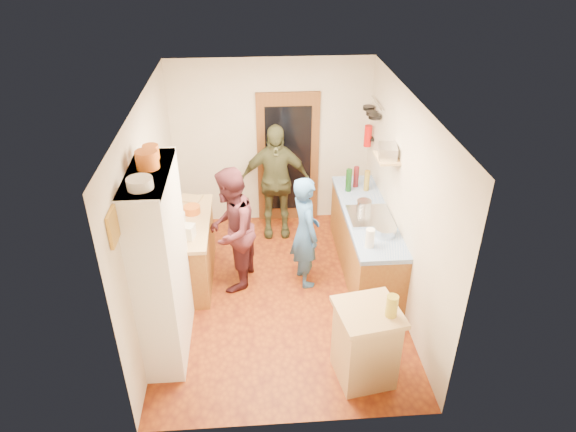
{
  "coord_description": "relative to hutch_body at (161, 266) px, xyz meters",
  "views": [
    {
      "loc": [
        -0.29,
        -5.3,
        4.3
      ],
      "look_at": [
        0.12,
        0.15,
        1.09
      ],
      "focal_mm": 32.0,
      "sensor_mm": 36.0,
      "label": 1
    }
  ],
  "objects": [
    {
      "name": "plate_stack",
      "position": [
        0.0,
        -0.35,
        1.15
      ],
      "size": [
        0.23,
        0.23,
        0.1
      ],
      "primitive_type": "cylinder",
      "color": "white",
      "rests_on": "hutch_top_shelf"
    },
    {
      "name": "kettle",
      "position": [
        0.05,
        1.12,
        -0.1
      ],
      "size": [
        0.2,
        0.2,
        0.19
      ],
      "primitive_type": "cylinder",
      "rotation": [
        0.0,
        0.0,
        -0.17
      ],
      "color": "white",
      "rests_on": "left_counter_top"
    },
    {
      "name": "left_counter_base",
      "position": [
        0.1,
        1.25,
        -0.68
      ],
      "size": [
        0.6,
        1.4,
        0.85
      ],
      "primitive_type": "cube",
      "color": "olive",
      "rests_on": "ground"
    },
    {
      "name": "door_frame",
      "position": [
        1.55,
        2.77,
        -0.05
      ],
      "size": [
        0.95,
        0.06,
        2.1
      ],
      "primitive_type": "cube",
      "color": "brown",
      "rests_on": "ground"
    },
    {
      "name": "pan_hang_c",
      "position": [
        2.7,
        2.55,
        0.81
      ],
      "size": [
        0.17,
        0.17,
        0.05
      ],
      "primitive_type": "cylinder",
      "color": "black",
      "rests_on": "pan_rail"
    },
    {
      "name": "pot_on_hob",
      "position": [
        2.45,
        1.32,
        -0.1
      ],
      "size": [
        0.19,
        0.19,
        0.13
      ],
      "primitive_type": "cylinder",
      "color": "silver",
      "rests_on": "hob"
    },
    {
      "name": "orange_bowl",
      "position": [
        0.18,
        1.46,
        -0.15
      ],
      "size": [
        0.22,
        0.22,
        0.1
      ],
      "primitive_type": "cylinder",
      "rotation": [
        0.0,
        0.0,
        -0.01
      ],
      "color": "orange",
      "rests_on": "left_counter_top"
    },
    {
      "name": "orange_pot_a",
      "position": [
        0.0,
        0.08,
        1.19
      ],
      "size": [
        0.22,
        0.22,
        0.18
      ],
      "primitive_type": "cylinder",
      "color": "orange",
      "rests_on": "hutch_top_shelf"
    },
    {
      "name": "floor",
      "position": [
        1.3,
        0.8,
        -1.11
      ],
      "size": [
        3.0,
        4.0,
        0.02
      ],
      "primitive_type": "cube",
      "color": "#8C3C0E",
      "rests_on": "ground"
    },
    {
      "name": "hutch_top_shelf",
      "position": [
        0.0,
        0.0,
        1.08
      ],
      "size": [
        0.4,
        1.14,
        0.04
      ],
      "primitive_type": "cube",
      "color": "white",
      "rests_on": "hutch_body"
    },
    {
      "name": "person_hob",
      "position": [
        1.68,
        1.06,
        -0.33
      ],
      "size": [
        0.5,
        0.64,
        1.55
      ],
      "primitive_type": "imported",
      "rotation": [
        0.0,
        0.0,
        1.81
      ],
      "color": "#2F5B99",
      "rests_on": "ground"
    },
    {
      "name": "chopping_board",
      "position": [
        0.12,
        1.83,
        -0.19
      ],
      "size": [
        0.35,
        0.29,
        0.02
      ],
      "primitive_type": "cube",
      "rotation": [
        0.0,
        0.0,
        -0.27
      ],
      "color": "tan",
      "rests_on": "left_counter_top"
    },
    {
      "name": "island_top",
      "position": [
        2.1,
        -0.65,
        -0.22
      ],
      "size": [
        0.72,
        0.72,
        0.05
      ],
      "primitive_type": "cube",
      "rotation": [
        0.0,
        0.0,
        0.17
      ],
      "color": "tan",
      "rests_on": "island_base"
    },
    {
      "name": "ext_bracket",
      "position": [
        2.77,
        2.5,
        0.35
      ],
      "size": [
        0.06,
        0.1,
        0.04
      ],
      "primitive_type": "cube",
      "color": "black",
      "rests_on": "wall_right"
    },
    {
      "name": "hutch_body",
      "position": [
        0.0,
        0.0,
        0.0
      ],
      "size": [
        0.4,
        1.2,
        2.2
      ],
      "primitive_type": "cube",
      "color": "white",
      "rests_on": "ground"
    },
    {
      "name": "wall_shelf",
      "position": [
        2.67,
        1.25,
        0.6
      ],
      "size": [
        0.26,
        0.42,
        0.03
      ],
      "primitive_type": "cube",
      "color": "tan",
      "rests_on": "wall_right"
    },
    {
      "name": "picture_frame",
      "position": [
        -0.18,
        -0.75,
        0.95
      ],
      "size": [
        0.03,
        0.25,
        0.3
      ],
      "primitive_type": "cube",
      "color": "gold",
      "rests_on": "wall_left"
    },
    {
      "name": "fire_extinguisher",
      "position": [
        2.71,
        2.5,
        0.4
      ],
      "size": [
        0.11,
        0.11,
        0.32
      ],
      "primitive_type": "cylinder",
      "color": "red",
      "rests_on": "wall_right"
    },
    {
      "name": "wall_back",
      "position": [
        1.3,
        2.81,
        0.2
      ],
      "size": [
        3.0,
        0.02,
        2.6
      ],
      "primitive_type": "cube",
      "color": "beige",
      "rests_on": "ground"
    },
    {
      "name": "island_base",
      "position": [
        2.1,
        -0.65,
        -0.67
      ],
      "size": [
        0.64,
        0.64,
        0.86
      ],
      "primitive_type": "cube",
      "rotation": [
        0.0,
        0.0,
        0.17
      ],
      "color": "tan",
      "rests_on": "ground"
    },
    {
      "name": "right_counter_base",
      "position": [
        2.5,
        1.3,
        -0.68
      ],
      "size": [
        0.6,
        2.2,
        0.84
      ],
      "primitive_type": "cube",
      "color": "olive",
      "rests_on": "ground"
    },
    {
      "name": "orange_pot_b",
      "position": [
        0.0,
        0.31,
        1.17
      ],
      "size": [
        0.16,
        0.16,
        0.14
      ],
      "primitive_type": "cylinder",
      "color": "orange",
      "rests_on": "hutch_top_shelf"
    },
    {
      "name": "mixing_bowl",
      "position": [
        2.6,
        0.74,
        -0.15
      ],
      "size": [
        0.35,
        0.35,
        0.1
      ],
      "primitive_type": "cylinder",
      "rotation": [
        0.0,
        0.0,
        -0.34
      ],
      "color": "silver",
      "rests_on": "right_counter_top"
    },
    {
      "name": "cutting_board",
      "position": [
        2.05,
        -0.6,
        -0.21
      ],
      "size": [
        0.39,
        0.34,
        0.02
      ],
      "primitive_type": "cube",
      "rotation": [
        0.0,
        0.0,
        0.17
      ],
      "color": "white",
      "rests_on": "island_top"
    },
    {
      "name": "hob",
      "position": [
        2.5,
        1.16,
        -0.18
      ],
      "size": [
        0.55,
        0.58,
        0.04
      ],
      "primitive_type": "cube",
      "color": "silver",
      "rests_on": "right_counter_top"
    },
    {
      "name": "person_back",
      "position": [
        1.34,
        2.32,
        -0.21
      ],
      "size": [
        1.05,
        0.46,
        1.78
      ],
      "primitive_type": "imported",
      "rotation": [
        0.0,
        0.0,
        -0.03
      ],
      "color": "#3D3E25",
      "rests_on": "ground"
    },
    {
      "name": "pan_hang_a",
      "position": [
        2.7,
        2.15,
        0.82
      ],
      "size": [
        0.18,
        0.18,
        0.05
      ],
      "primitive_type": "cylinder",
      "color": "black",
      "rests_on": "pan_rail"
    },
    {
      "name": "left_counter_top",
      "position": [
        0.1,
        1.25,
        -0.23
      ],
      "size": [
        0.64,
        1.44,
        0.05
      ],
      "primitive_type": "cube",
      "color": "tan",
      "rests_on": "left_counter_base"
    },
    {
      "name": "door_glass",
      "position": [
        1.55,
        2.74,
        -0.05
      ],
      "size": [
        0.7,
        0.02,
        1.7
      ],
      "primitive_type": "cube",
      "color": "black",
      "rests_on": "door_frame"
    },
    {
      "name": "bottle_a",
      "position": [
        2.35,
        1.93,
        -0.03
      ],
      "size": [
        0.1,
        0.1,
        0.33
      ],
      "primitive_type": "cylinder",
      "rotation": [
        0.0,
        0.0,
        0.26
      ],
      "color": "#143F14",
      "rests_on": "right_counter_top"
    },
    {
      "name": "bottle_c",
      "position": [
        2.61,
        1.93,
        -0.05
      ],
      "size": [
        0.09,
        0.09,
        0.31
      ],
      "primitive_type": "cylinder",
      "rotation": [
        0.0,
        0.0,
        0.16
      ],
      "color": "olive",
      "rests_on": "right_counter_top"
    },
    {
      "name": "person_left",
      "position": [
        0.74,
        1.11,
        -0.26
      ],
      "size": [
        0.81,
        0.94,
        1.68
      ],
      "primitive_type": "imported",
      "rotation": [
        0.0,
        0.0,
        -1.8
      ],
      "color": "#471D26",
      "rests_on": "ground"
    },
    {
      "name": "ceiling",
      "position": [
        1.3,
        0.8,
        1.51
      ],
      "size": [
        3.0,
        4.0,
        0.02
      ],
      "primitive_type": "cube",
      "color": "silver",
      "rests_on": "ground"
    },
    {
      "name": "bottle_b",
      "position": [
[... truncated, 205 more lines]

